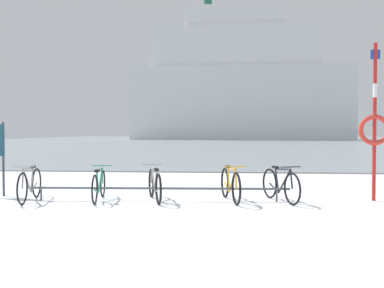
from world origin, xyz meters
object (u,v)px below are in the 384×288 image
bicycle_2 (155,185)px  ferry_ship (238,85)px  bicycle_1 (99,185)px  bicycle_4 (280,185)px  bicycle_3 (230,185)px  rescue_post (374,125)px  bicycle_0 (30,184)px

bicycle_2 → ferry_ship: 71.85m
bicycle_1 → bicycle_2: size_ratio=1.02×
bicycle_1 → bicycle_4: size_ratio=1.06×
bicycle_2 → bicycle_4: (2.73, 0.12, 0.01)m
bicycle_3 → rescue_post: bearing=6.3°
bicycle_1 → bicycle_0: bearing=-172.3°
bicycle_1 → rescue_post: 6.17m
bicycle_0 → bicycle_1: 1.49m
bicycle_1 → ferry_ship: bearing=86.4°
bicycle_4 → ferry_ship: (0.58, 71.02, 9.51)m
bicycle_1 → bicycle_3: bicycle_3 is taller
bicycle_1 → ferry_ship: (4.53, 71.20, 9.53)m
bicycle_2 → rescue_post: (4.78, 0.41, 1.30)m
rescue_post → bicycle_4: bearing=-171.8°
bicycle_3 → ferry_ship: bearing=88.7°
bicycle_2 → bicycle_3: size_ratio=0.97×
bicycle_3 → bicycle_4: bearing=2.6°
bicycle_0 → rescue_post: (7.49, 0.67, 1.29)m
bicycle_4 → ferry_ship: ferry_ship is taller
bicycle_1 → bicycle_2: bicycle_2 is taller
bicycle_3 → bicycle_4: bicycle_3 is taller
rescue_post → ferry_ship: 71.21m
ferry_ship → bicycle_1: bearing=-93.6°
bicycle_4 → bicycle_2: bearing=-177.5°
bicycle_1 → bicycle_4: (3.95, 0.18, 0.02)m
bicycle_1 → bicycle_3: bearing=2.6°
bicycle_0 → bicycle_4: bicycle_0 is taller
bicycle_0 → bicycle_2: bearing=5.5°
bicycle_4 → bicycle_0: bearing=-176.0°
bicycle_1 → bicycle_4: 3.96m
rescue_post → bicycle_1: bearing=-175.5°
bicycle_2 → rescue_post: size_ratio=0.48×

